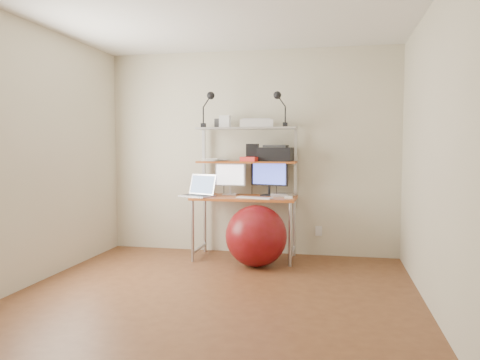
# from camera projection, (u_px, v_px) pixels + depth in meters

# --- Properties ---
(room) EXTENTS (3.60, 3.60, 3.60)m
(room) POSITION_uv_depth(u_px,v_px,m) (213.00, 155.00, 4.04)
(room) COLOR brown
(room) RESTS_ON ground
(computer_desk) EXTENTS (1.20, 0.60, 1.57)m
(computer_desk) POSITION_uv_depth(u_px,v_px,m) (246.00, 178.00, 5.53)
(computer_desk) COLOR #A74420
(computer_desk) RESTS_ON ground
(desktop) EXTENTS (1.20, 0.60, 0.00)m
(desktop) POSITION_uv_depth(u_px,v_px,m) (245.00, 196.00, 5.48)
(desktop) COLOR #A74420
(desktop) RESTS_ON computer_desk
(mid_shelf) EXTENTS (1.18, 0.34, 0.00)m
(mid_shelf) POSITION_uv_depth(u_px,v_px,m) (247.00, 161.00, 5.58)
(mid_shelf) COLOR #A74420
(mid_shelf) RESTS_ON computer_desk
(top_shelf) EXTENTS (1.18, 0.34, 0.00)m
(top_shelf) POSITION_uv_depth(u_px,v_px,m) (247.00, 127.00, 5.55)
(top_shelf) COLOR #B1B0B6
(top_shelf) RESTS_ON computer_desk
(floor) EXTENTS (3.60, 3.60, 0.00)m
(floor) POSITION_uv_depth(u_px,v_px,m) (214.00, 296.00, 4.12)
(floor) COLOR brown
(floor) RESTS_ON ground
(wall_outlet) EXTENTS (0.08, 0.01, 0.12)m
(wall_outlet) POSITION_uv_depth(u_px,v_px,m) (319.00, 231.00, 5.68)
(wall_outlet) COLOR silver
(wall_outlet) RESTS_ON room
(monitor_silver) EXTENTS (0.37, 0.13, 0.41)m
(monitor_silver) POSITION_uv_depth(u_px,v_px,m) (230.00, 177.00, 5.65)
(monitor_silver) COLOR silver
(monitor_silver) RESTS_ON desktop
(monitor_black) EXTENTS (0.46, 0.19, 0.47)m
(monitor_black) POSITION_uv_depth(u_px,v_px,m) (269.00, 176.00, 5.56)
(monitor_black) COLOR black
(monitor_black) RESTS_ON desktop
(laptop) EXTENTS (0.46, 0.42, 0.32)m
(laptop) POSITION_uv_depth(u_px,v_px,m) (200.00, 192.00, 5.50)
(laptop) COLOR #B3B3B7
(laptop) RESTS_ON desktop
(keyboard) EXTENTS (0.43, 0.23, 0.01)m
(keyboard) POSITION_uv_depth(u_px,v_px,m) (255.00, 198.00, 5.28)
(keyboard) COLOR silver
(keyboard) RESTS_ON desktop
(mouse) EXTENTS (0.09, 0.06, 0.02)m
(mouse) POSITION_uv_depth(u_px,v_px,m) (289.00, 197.00, 5.27)
(mouse) COLOR silver
(mouse) RESTS_ON desktop
(mac_mini) EXTENTS (0.26, 0.26, 0.04)m
(mac_mini) POSITION_uv_depth(u_px,v_px,m) (282.00, 195.00, 5.46)
(mac_mini) COLOR #B3B3B7
(mac_mini) RESTS_ON desktop
(phone) EXTENTS (0.07, 0.12, 0.01)m
(phone) POSITION_uv_depth(u_px,v_px,m) (248.00, 197.00, 5.34)
(phone) COLOR black
(phone) RESTS_ON desktop
(printer) EXTENTS (0.42, 0.31, 0.19)m
(printer) POSITION_uv_depth(u_px,v_px,m) (276.00, 154.00, 5.53)
(printer) COLOR black
(printer) RESTS_ON mid_shelf
(nas_cube) EXTENTS (0.15, 0.15, 0.21)m
(nas_cube) POSITION_uv_depth(u_px,v_px,m) (252.00, 153.00, 5.54)
(nas_cube) COLOR black
(nas_cube) RESTS_ON mid_shelf
(red_box) EXTENTS (0.22, 0.18, 0.05)m
(red_box) POSITION_uv_depth(u_px,v_px,m) (249.00, 159.00, 5.47)
(red_box) COLOR red
(red_box) RESTS_ON mid_shelf
(scanner) EXTENTS (0.42, 0.30, 0.10)m
(scanner) POSITION_uv_depth(u_px,v_px,m) (257.00, 123.00, 5.51)
(scanner) COLOR silver
(scanner) RESTS_ON top_shelf
(box_white) EXTENTS (0.12, 0.10, 0.15)m
(box_white) POSITION_uv_depth(u_px,v_px,m) (225.00, 122.00, 5.61)
(box_white) COLOR silver
(box_white) RESTS_ON top_shelf
(box_grey) EXTENTS (0.14, 0.14, 0.11)m
(box_grey) POSITION_uv_depth(u_px,v_px,m) (221.00, 123.00, 5.66)
(box_grey) COLOR #2A2B2D
(box_grey) RESTS_ON top_shelf
(clip_lamp_left) EXTENTS (0.17, 0.09, 0.42)m
(clip_lamp_left) POSITION_uv_depth(u_px,v_px,m) (209.00, 101.00, 5.50)
(clip_lamp_left) COLOR black
(clip_lamp_left) RESTS_ON top_shelf
(clip_lamp_right) EXTENTS (0.16, 0.09, 0.41)m
(clip_lamp_right) POSITION_uv_depth(u_px,v_px,m) (279.00, 101.00, 5.37)
(clip_lamp_right) COLOR black
(clip_lamp_right) RESTS_ON top_shelf
(exercise_ball) EXTENTS (0.68, 0.68, 0.68)m
(exercise_ball) POSITION_uv_depth(u_px,v_px,m) (256.00, 236.00, 5.15)
(exercise_ball) COLOR maroon
(exercise_ball) RESTS_ON floor
(paper_stack) EXTENTS (0.37, 0.41, 0.03)m
(paper_stack) POSITION_uv_depth(u_px,v_px,m) (215.00, 160.00, 5.65)
(paper_stack) COLOR white
(paper_stack) RESTS_ON mid_shelf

